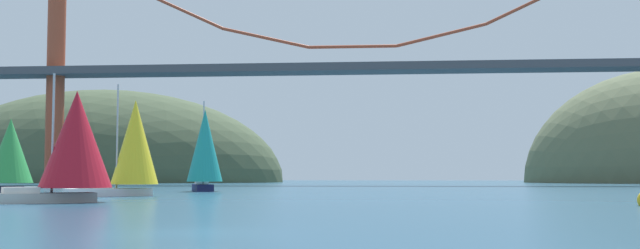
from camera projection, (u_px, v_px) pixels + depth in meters
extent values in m
plane|color=navy|center=(189.00, 233.00, 22.61)|extent=(360.00, 360.00, 0.00)
ellipsoid|color=#425138|center=(101.00, 182.00, 161.86)|extent=(77.13, 44.00, 38.71)
cylinder|color=#A34228|center=(56.00, 59.00, 122.66)|extent=(2.80, 2.80, 40.02)
cube|color=#47474C|center=(353.00, 69.00, 118.14)|extent=(130.35, 6.00, 1.20)
cylinder|color=#A34228|center=(181.00, 10.00, 121.26)|extent=(13.69, 0.50, 6.73)
cylinder|color=#A34228|center=(266.00, 38.00, 119.70)|extent=(13.59, 0.50, 3.63)
cylinder|color=#A34228|center=(353.00, 47.00, 118.35)|extent=(13.48, 0.50, 0.50)
cylinder|color=#A34228|center=(441.00, 35.00, 117.20)|extent=(13.59, 0.50, 3.63)
cylinder|color=#A34228|center=(531.00, 3.00, 116.25)|extent=(13.69, 0.50, 6.73)
cube|color=#B7B2A8|center=(41.00, 198.00, 45.60)|extent=(6.20, 5.01, 0.59)
cube|color=beige|center=(21.00, 190.00, 45.10)|extent=(2.45, 2.29, 0.36)
cylinder|color=#B2B2B7|center=(53.00, 133.00, 46.14)|extent=(0.14, 0.14, 7.16)
cone|color=#B21423|center=(76.00, 139.00, 46.77)|extent=(6.01, 6.01, 5.88)
cube|color=white|center=(108.00, 192.00, 59.37)|extent=(6.43, 5.36, 0.61)
cube|color=beige|center=(93.00, 186.00, 58.83)|extent=(2.57, 2.45, 0.36)
cylinder|color=#B2B2B7|center=(117.00, 136.00, 59.96)|extent=(0.14, 0.14, 8.09)
cone|color=yellow|center=(135.00, 142.00, 60.64)|extent=(5.12, 5.12, 6.64)
cube|color=#191E4C|center=(203.00, 188.00, 77.36)|extent=(3.54, 6.20, 0.67)
cube|color=beige|center=(202.00, 182.00, 78.44)|extent=(1.80, 2.22, 0.36)
cylinder|color=#B2B2B7|center=(204.00, 143.00, 77.06)|extent=(0.14, 0.14, 8.32)
cone|color=teal|center=(205.00, 145.00, 75.77)|extent=(4.46, 4.46, 7.09)
cone|color=green|center=(10.00, 151.00, 73.63)|extent=(4.38, 4.38, 6.13)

